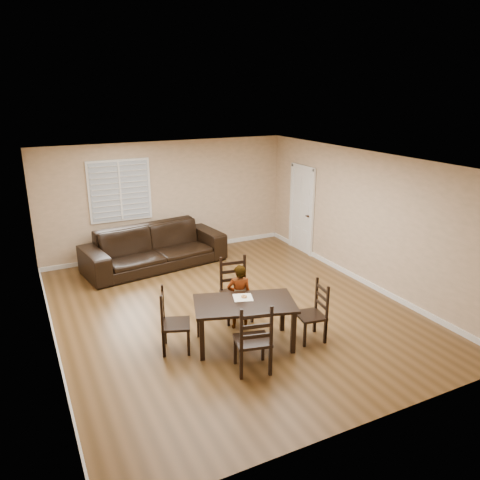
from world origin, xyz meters
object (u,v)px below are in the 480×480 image
object	(u,v)px
dining_table	(245,308)
chair_far	(255,344)
sofa	(155,247)
chair_left	(168,323)
child	(239,297)
donut	(244,296)
chair_near	(234,290)
chair_right	(317,313)

from	to	relation	value
dining_table	chair_far	bearing A→B (deg)	-89.29
sofa	dining_table	bearing A→B (deg)	-94.58
chair_left	child	size ratio (longest dim) A/B	0.90
dining_table	sofa	world-z (taller)	sofa
chair_left	chair_far	bearing A→B (deg)	-122.87
chair_far	donut	distance (m)	1.03
chair_near	donut	xyz separation A→B (m)	(-0.21, -0.80, 0.24)
chair_far	child	distance (m)	1.39
chair_right	sofa	xyz separation A→B (m)	(-1.40, 4.26, 0.02)
chair_right	donut	xyz separation A→B (m)	(-1.05, 0.50, 0.30)
chair_right	child	size ratio (longest dim) A/B	0.87
chair_far	chair_left	distance (m)	1.45
dining_table	chair_far	xyz separation A→B (m)	(-0.24, -0.79, -0.14)
donut	sofa	bearing A→B (deg)	95.27
chair_far	sofa	size ratio (longest dim) A/B	0.34
chair_near	chair_right	size ratio (longest dim) A/B	1.13
chair_right	chair_far	bearing A→B (deg)	-62.55
chair_left	donut	xyz separation A→B (m)	(1.19, -0.20, 0.29)
dining_table	donut	size ratio (longest dim) A/B	18.12
chair_near	child	world-z (taller)	child
chair_near	child	size ratio (longest dim) A/B	0.98
chair_left	chair_near	bearing A→B (deg)	-47.15
chair_left	donut	distance (m)	1.24
chair_right	donut	world-z (taller)	chair_right
chair_near	chair_right	world-z (taller)	chair_near
dining_table	sofa	xyz separation A→B (m)	(-0.28, 3.92, -0.18)
chair_near	chair_right	xyz separation A→B (m)	(0.84, -1.29, -0.06)
dining_table	chair_right	world-z (taller)	chair_right
chair_near	child	distance (m)	0.44
child	sofa	bearing A→B (deg)	-63.67
chair_far	dining_table	bearing A→B (deg)	-93.82
chair_left	donut	bearing A→B (deg)	-79.78
chair_right	sofa	bearing A→B (deg)	-152.79
chair_left	child	xyz separation A→B (m)	(1.29, 0.17, 0.10)
donut	chair_far	bearing A→B (deg)	-108.22
dining_table	child	size ratio (longest dim) A/B	1.54
sofa	chair_far	bearing A→B (deg)	-98.21
dining_table	chair_right	bearing A→B (deg)	0.87
dining_table	child	world-z (taller)	child
chair_right	child	distance (m)	1.30
chair_far	chair_left	bearing A→B (deg)	-39.64
chair_right	chair_left	bearing A→B (deg)	-98.35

